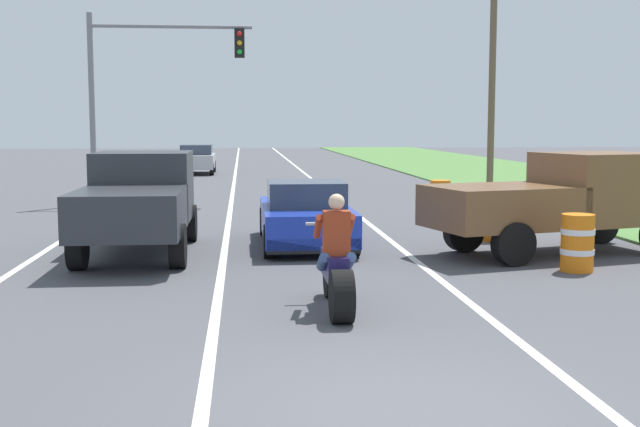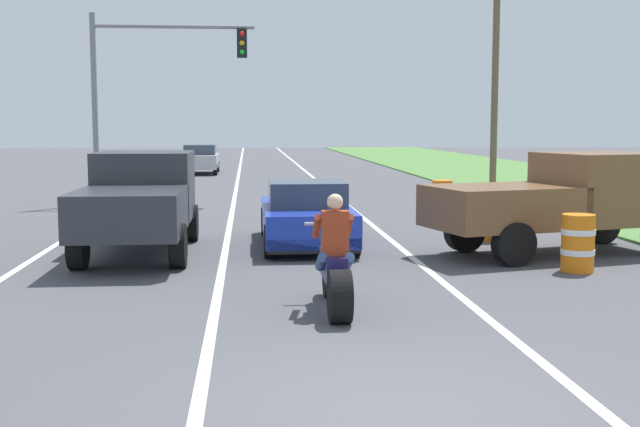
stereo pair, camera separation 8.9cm
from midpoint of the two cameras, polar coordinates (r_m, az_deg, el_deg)
The scene contains 15 objects.
ground_plane at distance 7.40m, azimuth 5.69°, elevation -13.82°, with size 160.00×160.00×0.00m, color #4C4C51.
lane_stripe_left_solid at distance 27.23m, azimuth -13.98°, elevation 0.80°, with size 0.14×120.00×0.01m, color white.
lane_stripe_right_solid at distance 27.12m, azimuth 1.24°, elevation 0.96°, with size 0.14×120.00×0.01m, color white.
lane_stripe_centre_dashed at distance 26.93m, azimuth -6.38°, elevation 0.89°, with size 0.14×120.00×0.01m, color white.
grass_verge_right at distance 30.03m, azimuth 20.80°, elevation 1.12°, with size 10.00×120.00×0.06m, color #517F3D.
motorcycle_with_rider at distance 10.92m, azimuth 0.93°, elevation -3.96°, with size 0.70×2.21×1.62m.
sports_car_blue at distance 16.94m, azimuth -1.19°, elevation -0.16°, with size 1.84×4.30×1.37m.
pickup_truck_left_lane_dark_grey at distance 16.11m, azimuth -12.88°, elevation 1.06°, with size 2.02×4.80×1.98m.
pickup_truck_right_shoulder_brown at distance 16.47m, azimuth 16.43°, elevation 1.07°, with size 5.14×3.14×1.98m.
traffic_light_mast_near at distance 26.34m, azimuth -12.50°, elevation 9.43°, with size 5.14×0.34×6.00m.
utility_pole_roadside at distance 29.45m, azimuth 11.99°, elevation 8.55°, with size 0.24×0.24×7.50m, color brown.
construction_barrel_nearest at distance 14.64m, azimuth 17.60°, elevation -1.97°, with size 0.58×0.58×1.00m.
construction_barrel_mid at distance 18.05m, azimuth 11.90°, elevation -0.29°, with size 0.58×0.58×1.00m.
construction_barrel_far at distance 22.58m, azimuth 8.39°, elevation 1.09°, with size 0.58×0.58×1.00m.
distant_car_far_ahead at distance 41.97m, azimuth -8.76°, elevation 3.85°, with size 1.80×4.00×1.50m.
Camera 1 is at (-1.42, -6.81, 2.55)m, focal length 45.20 mm.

